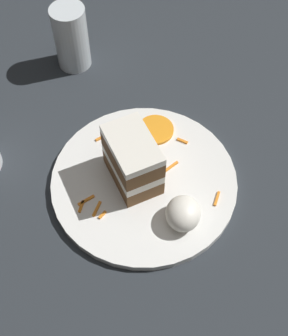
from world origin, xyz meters
TOP-DOWN VIEW (x-y plane):
  - ground_plane at (0.00, 0.00)m, footprint 6.00×6.00m
  - dining_table at (0.00, 0.00)m, footprint 1.22×0.98m
  - plate at (0.03, -0.06)m, footprint 0.29×0.29m
  - cake_slice at (0.02, -0.07)m, footprint 0.11×0.10m
  - cream_dollop at (0.09, 0.01)m, footprint 0.06×0.05m
  - orange_garnish at (-0.07, -0.05)m, footprint 0.06×0.06m
  - carrot_shreds_scatter at (0.04, -0.07)m, footprint 0.16×0.21m
  - drinking_glass at (-0.23, -0.21)m, footprint 0.06×0.06m

SIDE VIEW (x-z plane):
  - ground_plane at x=0.00m, z-range 0.00..0.00m
  - dining_table at x=0.00m, z-range 0.00..0.02m
  - plate at x=0.03m, z-range 0.02..0.04m
  - carrot_shreds_scatter at x=0.04m, z-range 0.04..0.04m
  - orange_garnish at x=-0.07m, z-range 0.04..0.04m
  - cream_dollop at x=0.09m, z-range 0.04..0.08m
  - drinking_glass at x=-0.23m, z-range 0.01..0.14m
  - cake_slice at x=0.02m, z-range 0.04..0.13m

